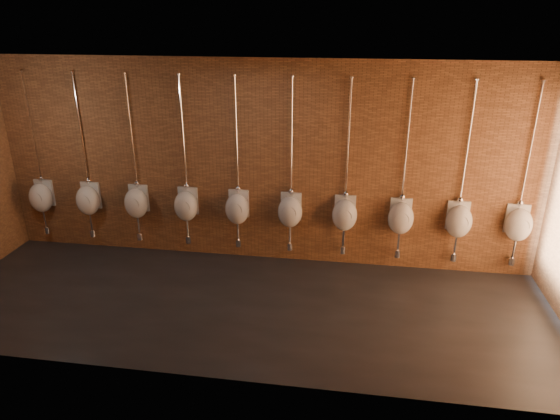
{
  "coord_description": "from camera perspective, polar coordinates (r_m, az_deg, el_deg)",
  "views": [
    {
      "loc": [
        1.42,
        -5.82,
        3.81
      ],
      "look_at": [
        0.4,
        0.9,
        1.1
      ],
      "focal_mm": 32.0,
      "sensor_mm": 36.0,
      "label": 1
    }
  ],
  "objects": [
    {
      "name": "urinal_6",
      "position": [
        7.74,
        7.4,
        -0.44
      ],
      "size": [
        0.4,
        0.35,
        2.72
      ],
      "color": "silver",
      "rests_on": "ground"
    },
    {
      "name": "urinal_1",
      "position": [
        8.87,
        -21.09,
        1.15
      ],
      "size": [
        0.4,
        0.35,
        2.72
      ],
      "color": "silver",
      "rests_on": "ground"
    },
    {
      "name": "room_shell",
      "position": [
        6.25,
        -4.86,
        4.95
      ],
      "size": [
        8.54,
        3.04,
        3.22
      ],
      "color": "black",
      "rests_on": "ground"
    },
    {
      "name": "urinal_5",
      "position": [
        7.8,
        1.17,
        -0.09
      ],
      "size": [
        0.4,
        0.35,
        2.72
      ],
      "color": "silver",
      "rests_on": "ground"
    },
    {
      "name": "urinal_0",
      "position": [
        9.31,
        -25.64,
        1.39
      ],
      "size": [
        0.4,
        0.35,
        2.72
      ],
      "color": "silver",
      "rests_on": "ground"
    },
    {
      "name": "urinal_4",
      "position": [
        7.95,
        -4.9,
        0.26
      ],
      "size": [
        0.4,
        0.35,
        2.72
      ],
      "color": "silver",
      "rests_on": "ground"
    },
    {
      "name": "urinal_2",
      "position": [
        8.49,
        -16.1,
        0.88
      ],
      "size": [
        0.4,
        0.35,
        2.72
      ],
      "color": "silver",
      "rests_on": "ground"
    },
    {
      "name": "urinal_8",
      "position": [
        7.91,
        19.75,
        -1.12
      ],
      "size": [
        0.4,
        0.35,
        2.72
      ],
      "color": "silver",
      "rests_on": "ground"
    },
    {
      "name": "urinal_7",
      "position": [
        7.78,
        13.64,
        -0.79
      ],
      "size": [
        0.4,
        0.35,
        2.72
      ],
      "color": "silver",
      "rests_on": "ground"
    },
    {
      "name": "urinal_9",
      "position": [
        8.12,
        25.6,
        -1.42
      ],
      "size": [
        0.4,
        0.35,
        2.72
      ],
      "color": "silver",
      "rests_on": "ground"
    },
    {
      "name": "ground",
      "position": [
        7.1,
        -4.34,
        -10.8
      ],
      "size": [
        8.5,
        8.5,
        0.0
      ],
      "primitive_type": "plane",
      "color": "black",
      "rests_on": "ground"
    },
    {
      "name": "urinal_3",
      "position": [
        8.18,
        -10.68,
        0.58
      ],
      "size": [
        0.4,
        0.35,
        2.72
      ],
      "color": "silver",
      "rests_on": "ground"
    }
  ]
}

